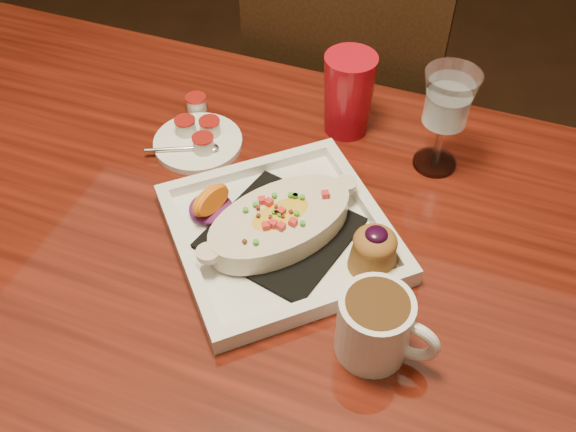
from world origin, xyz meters
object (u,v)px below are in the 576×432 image
(coffee_mug, at_px, (377,325))
(red_tumbler, at_px, (348,95))
(saucer, at_px, (197,140))
(chair_far, at_px, (348,119))
(table, at_px, (235,284))
(plate, at_px, (288,230))
(goblet, at_px, (448,104))

(coffee_mug, height_order, red_tumbler, red_tumbler)
(saucer, bearing_deg, chair_far, 72.66)
(table, distance_m, coffee_mug, 0.30)
(plate, xyz_separation_m, goblet, (0.16, 0.24, 0.09))
(coffee_mug, xyz_separation_m, goblet, (0.00, 0.37, 0.07))
(chair_far, relative_size, coffee_mug, 7.23)
(plate, distance_m, goblet, 0.30)
(coffee_mug, relative_size, red_tumbler, 0.90)
(table, height_order, chair_far, chair_far)
(plate, relative_size, saucer, 2.81)
(chair_far, height_order, saucer, chair_far)
(coffee_mug, bearing_deg, plate, 146.83)
(chair_far, bearing_deg, goblet, 123.70)
(table, xyz_separation_m, chair_far, (-0.00, 0.63, -0.15))
(table, xyz_separation_m, red_tumbler, (0.08, 0.31, 0.17))
(chair_far, xyz_separation_m, coffee_mug, (0.24, -0.72, 0.29))
(saucer, bearing_deg, coffee_mug, -35.60)
(goblet, bearing_deg, chair_far, 123.70)
(plate, relative_size, goblet, 2.38)
(chair_far, relative_size, goblet, 5.33)
(coffee_mug, height_order, goblet, goblet)
(chair_far, bearing_deg, table, 90.00)
(goblet, bearing_deg, plate, -124.19)
(coffee_mug, bearing_deg, goblet, 94.51)
(saucer, bearing_deg, table, -51.70)
(plate, distance_m, red_tumbler, 0.28)
(goblet, height_order, saucer, goblet)
(table, height_order, red_tumbler, red_tumbler)
(coffee_mug, distance_m, red_tumbler, 0.43)
(goblet, xyz_separation_m, saucer, (-0.38, -0.09, -0.11))
(saucer, distance_m, red_tumbler, 0.26)
(plate, relative_size, coffee_mug, 3.23)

